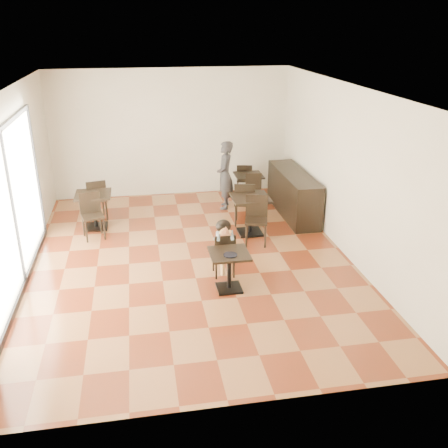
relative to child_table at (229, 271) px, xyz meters
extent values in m
cube|color=brown|center=(-0.51, 1.26, -0.34)|extent=(6.00, 8.00, 0.01)
cube|color=white|center=(-0.51, 1.26, 2.86)|extent=(6.00, 8.00, 0.01)
cube|color=silver|center=(-0.51, 5.26, 1.26)|extent=(6.00, 0.01, 3.20)
cube|color=silver|center=(-0.51, -2.74, 1.26)|extent=(6.00, 0.01, 3.20)
cube|color=silver|center=(-3.51, 1.26, 1.26)|extent=(0.01, 8.00, 3.20)
cube|color=silver|center=(2.49, 1.26, 1.26)|extent=(0.01, 8.00, 3.20)
cube|color=white|center=(-3.48, 0.76, 1.06)|extent=(0.04, 4.50, 2.60)
cylinder|color=black|center=(0.00, -0.10, 0.35)|extent=(0.23, 0.23, 0.01)
imported|color=#343338|center=(0.64, 3.96, 0.48)|extent=(0.51, 0.67, 1.64)
cube|color=black|center=(2.14, 3.26, 0.16)|extent=(0.60, 2.40, 1.00)
camera|label=1|loc=(-1.39, -7.33, 3.92)|focal=40.00mm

